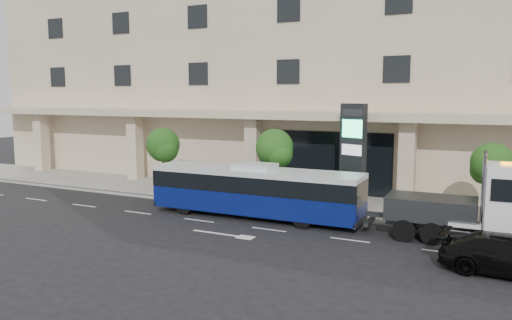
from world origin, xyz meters
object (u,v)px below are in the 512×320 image
(signage_pylon, at_px, (353,156))
(city_bus, at_px, (255,190))
(tow_truck, at_px, (488,208))
(black_sedan, at_px, (511,256))

(signage_pylon, bearing_deg, city_bus, -118.01)
(tow_truck, height_order, black_sedan, tow_truck)
(city_bus, xyz_separation_m, tow_truck, (11.19, 0.00, 0.18))
(black_sedan, distance_m, signage_pylon, 11.14)
(signage_pylon, bearing_deg, tow_truck, -9.32)
(tow_truck, xyz_separation_m, signage_pylon, (-7.02, 3.84, 1.47))
(city_bus, relative_size, signage_pylon, 1.96)
(tow_truck, relative_size, signage_pylon, 1.50)
(city_bus, bearing_deg, black_sedan, -17.47)
(black_sedan, bearing_deg, city_bus, 76.10)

